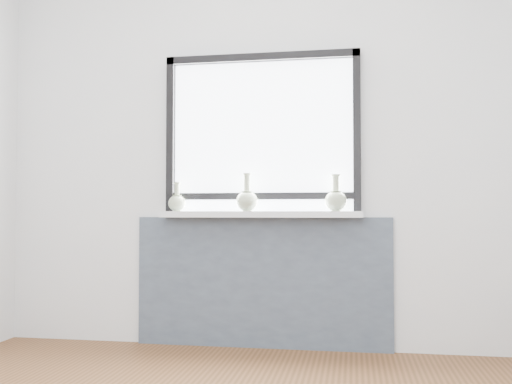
% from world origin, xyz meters
% --- Properties ---
extents(back_wall, '(3.60, 0.02, 2.60)m').
position_xyz_m(back_wall, '(0.00, 1.81, 1.30)').
color(back_wall, silver).
rests_on(back_wall, ground).
extents(apron_panel, '(1.70, 0.03, 0.86)m').
position_xyz_m(apron_panel, '(0.00, 1.78, 0.43)').
color(apron_panel, '#4A5769').
rests_on(apron_panel, ground).
extents(windowsill, '(1.32, 0.18, 0.04)m').
position_xyz_m(windowsill, '(0.00, 1.71, 0.88)').
color(windowsill, silver).
rests_on(windowsill, apron_panel).
extents(window, '(1.30, 0.06, 1.05)m').
position_xyz_m(window, '(0.00, 1.77, 1.44)').
color(window, black).
rests_on(window, windowsill).
extents(vase_a, '(0.12, 0.12, 0.20)m').
position_xyz_m(vase_a, '(-0.56, 1.70, 0.96)').
color(vase_a, '#ADBE9B').
rests_on(vase_a, windowsill).
extents(vase_b, '(0.14, 0.14, 0.25)m').
position_xyz_m(vase_b, '(-0.08, 1.68, 0.98)').
color(vase_b, '#ADBE9B').
rests_on(vase_b, windowsill).
extents(vase_c, '(0.14, 0.14, 0.24)m').
position_xyz_m(vase_c, '(0.49, 1.71, 0.98)').
color(vase_c, '#ADBE9B').
rests_on(vase_c, windowsill).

